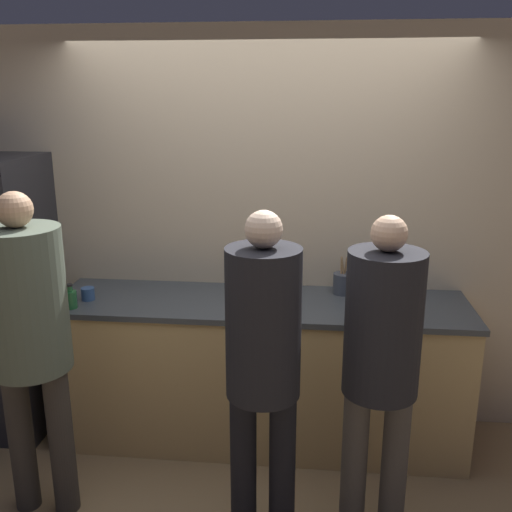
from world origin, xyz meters
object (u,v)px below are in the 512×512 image
(cup_blue, at_px, (88,294))
(bottle_green, at_px, (70,299))
(fruit_bowl, at_px, (263,283))
(person_center, at_px, (263,355))
(bottle_dark, at_px, (399,301))
(person_left, at_px, (28,324))
(utensil_crock, at_px, (343,283))
(person_right, at_px, (381,353))

(cup_blue, bearing_deg, bottle_green, -107.59)
(fruit_bowl, relative_size, bottle_green, 2.41)
(person_center, distance_m, cup_blue, 1.42)
(bottle_dark, bearing_deg, person_left, -162.31)
(person_center, bearing_deg, fruit_bowl, 95.35)
(person_left, distance_m, utensil_crock, 1.88)
(fruit_bowl, distance_m, cup_blue, 1.10)
(person_center, bearing_deg, utensil_crock, 69.10)
(person_left, height_order, bottle_green, person_left)
(bottle_green, relative_size, cup_blue, 1.82)
(person_right, distance_m, utensil_crock, 0.99)
(person_right, bearing_deg, cup_blue, 157.90)
(person_left, height_order, person_center, person_left)
(fruit_bowl, relative_size, utensil_crock, 1.49)
(fruit_bowl, relative_size, bottle_dark, 1.43)
(bottle_dark, xyz_separation_m, cup_blue, (-1.88, 0.10, -0.06))
(person_right, height_order, bottle_green, person_right)
(person_left, relative_size, person_right, 1.05)
(utensil_crock, bearing_deg, bottle_green, -165.23)
(fruit_bowl, xyz_separation_m, bottle_dark, (0.82, -0.39, 0.05))
(person_center, xyz_separation_m, bottle_green, (-1.21, 0.65, -0.00))
(fruit_bowl, bearing_deg, cup_blue, -164.55)
(person_left, distance_m, person_center, 1.19)
(utensil_crock, relative_size, bottle_dark, 0.96)
(bottle_dark, distance_m, cup_blue, 1.88)
(person_center, bearing_deg, cup_blue, 145.50)
(person_right, distance_m, bottle_green, 1.85)
(utensil_crock, bearing_deg, cup_blue, -169.94)
(person_left, distance_m, fruit_bowl, 1.48)
(utensil_crock, xyz_separation_m, cup_blue, (-1.58, -0.28, -0.03))
(person_left, distance_m, person_right, 1.74)
(person_left, relative_size, fruit_bowl, 4.84)
(person_center, distance_m, bottle_dark, 1.00)
(bottle_green, bearing_deg, bottle_dark, 1.50)
(person_right, bearing_deg, person_center, -169.39)
(fruit_bowl, xyz_separation_m, utensil_crock, (0.52, -0.01, 0.02))
(person_center, height_order, bottle_green, person_center)
(person_center, relative_size, utensil_crock, 7.01)
(person_left, relative_size, cup_blue, 21.30)
(person_center, xyz_separation_m, person_right, (0.55, 0.10, -0.01))
(bottle_dark, height_order, cup_blue, bottle_dark)
(utensil_crock, relative_size, bottle_green, 1.62)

